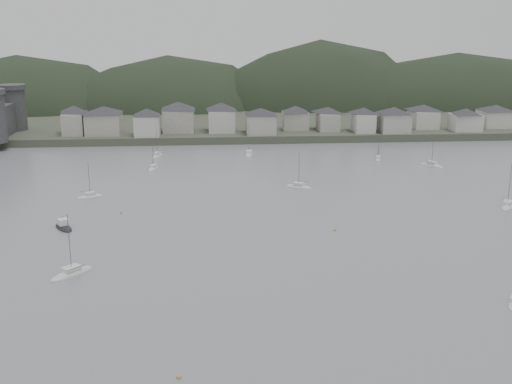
{
  "coord_description": "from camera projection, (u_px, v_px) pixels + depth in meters",
  "views": [
    {
      "loc": [
        -12.05,
        -79.48,
        47.62
      ],
      "look_at": [
        0.0,
        75.0,
        6.0
      ],
      "focal_mm": 44.99,
      "sensor_mm": 36.0,
      "label": 1
    }
  ],
  "objects": [
    {
      "name": "ground",
      "position": [
        298.0,
        372.0,
        89.78
      ],
      "size": [
        900.0,
        900.0,
        0.0
      ],
      "primitive_type": "plane",
      "color": "slate",
      "rests_on": "ground"
    },
    {
      "name": "far_shore_land",
      "position": [
        227.0,
        102.0,
        373.43
      ],
      "size": [
        900.0,
        250.0,
        3.0
      ],
      "primitive_type": "cube",
      "color": "#383D2D",
      "rests_on": "ground"
    },
    {
      "name": "forested_ridge",
      "position": [
        237.0,
        131.0,
        352.46
      ],
      "size": [
        851.55,
        103.94,
        102.57
      ],
      "color": "black",
      "rests_on": "ground"
    },
    {
      "name": "waterfront_town",
      "position": [
        356.0,
        117.0,
        267.86
      ],
      "size": [
        451.48,
        28.46,
        12.92
      ],
      "color": "gray",
      "rests_on": "far_shore_land"
    },
    {
      "name": "sailboat_lead",
      "position": [
        507.0,
        206.0,
        168.99
      ],
      "size": [
        7.48,
        9.09,
        12.34
      ],
      "rotation": [
        0.0,
        0.0,
        2.54
      ],
      "color": "beige",
      "rests_on": "ground"
    },
    {
      "name": "moored_fleet",
      "position": [
        164.0,
        223.0,
        154.59
      ],
      "size": [
        264.82,
        179.45,
        13.19
      ],
      "color": "beige",
      "rests_on": "ground"
    },
    {
      "name": "motor_launch_far",
      "position": [
        64.0,
        227.0,
        151.56
      ],
      "size": [
        6.64,
        8.6,
        3.96
      ],
      "rotation": [
        0.0,
        0.0,
        3.66
      ],
      "color": "black",
      "rests_on": "ground"
    },
    {
      "name": "mooring_buoys",
      "position": [
        346.0,
        259.0,
        131.88
      ],
      "size": [
        114.09,
        81.07,
        0.7
      ],
      "color": "#BA843E",
      "rests_on": "ground"
    }
  ]
}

